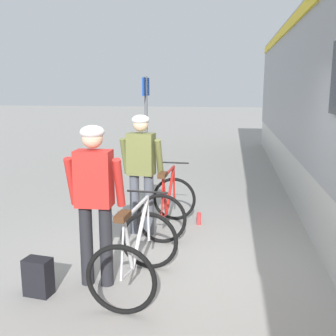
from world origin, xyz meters
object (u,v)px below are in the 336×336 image
cyclist_near_in_red (94,192)px  bicycle_near_silver (136,254)px  backpack_on_platform (38,277)px  cyclist_far_in_olive (141,164)px  platform_sign_post (146,108)px  water_bottle_near_the_bikes (199,219)px  bicycle_far_red (168,205)px

cyclist_near_in_red → bicycle_near_silver: (0.46, -0.05, -0.65)m
bicycle_near_silver → backpack_on_platform: bearing=-164.5°
cyclist_far_in_olive → platform_sign_post: 4.48m
cyclist_near_in_red → water_bottle_near_the_bikes: bearing=65.9°
water_bottle_near_the_bikes → bicycle_near_silver: bearing=-102.9°
cyclist_far_in_olive → water_bottle_near_the_bikes: 1.35m
cyclist_near_in_red → backpack_on_platform: (-0.53, -0.32, -0.85)m
bicycle_far_red → backpack_on_platform: bicycle_far_red is taller
backpack_on_platform → cyclist_far_in_olive: bearing=78.8°
bicycle_near_silver → water_bottle_near_the_bikes: bearing=77.1°
cyclist_near_in_red → bicycle_far_red: size_ratio=1.61×
water_bottle_near_the_bikes → cyclist_far_in_olive: bearing=-147.6°
bicycle_near_silver → platform_sign_post: bearing=100.8°
bicycle_near_silver → backpack_on_platform: size_ratio=2.78×
bicycle_far_red → water_bottle_near_the_bikes: bicycle_far_red is taller
water_bottle_near_the_bikes → platform_sign_post: platform_sign_post is taller
cyclist_far_in_olive → bicycle_near_silver: (0.31, -1.67, -0.65)m
cyclist_near_in_red → platform_sign_post: platform_sign_post is taller
cyclist_far_in_olive → backpack_on_platform: bearing=-109.3°
backpack_on_platform → platform_sign_post: 6.47m
bicycle_near_silver → platform_sign_post: size_ratio=0.46×
backpack_on_platform → platform_sign_post: (-0.16, 6.31, 1.42)m
cyclist_far_in_olive → platform_sign_post: size_ratio=0.73×
cyclist_far_in_olive → water_bottle_near_the_bikes: (0.81, 0.51, -0.96)m
cyclist_far_in_olive → bicycle_near_silver: 1.82m
bicycle_near_silver → backpack_on_platform: bicycle_near_silver is taller
cyclist_near_in_red → cyclist_far_in_olive: bearing=84.8°
bicycle_far_red → backpack_on_platform: 2.37m
cyclist_near_in_red → water_bottle_near_the_bikes: 2.52m
cyclist_far_in_olive → bicycle_near_silver: bearing=-79.5°
cyclist_near_in_red → bicycle_near_silver: 0.80m
cyclist_near_in_red → cyclist_far_in_olive: same height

